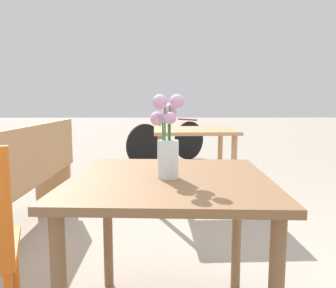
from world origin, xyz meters
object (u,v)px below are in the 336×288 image
object	(u,v)px
flower_vase	(167,143)
bicycle	(168,142)
table_front	(170,200)
bench_near	(23,180)
table_back	(194,143)

from	to	relation	value
flower_vase	bicycle	world-z (taller)	flower_vase
table_front	bicycle	distance (m)	4.07
table_front	bench_near	bearing A→B (deg)	138.11
bench_near	bicycle	xyz separation A→B (m)	(1.06, 3.16, -0.12)
flower_vase	bicycle	bearing A→B (deg)	89.04
table_front	bicycle	world-z (taller)	bicycle
table_back	bicycle	distance (m)	2.35
table_front	table_back	size ratio (longest dim) A/B	1.13
flower_vase	bench_near	world-z (taller)	flower_vase
bench_near	table_back	xyz separation A→B (m)	(1.27, 0.83, 0.15)
bicycle	flower_vase	bearing A→B (deg)	-90.96
table_front	table_back	distance (m)	1.76
table_front	bench_near	size ratio (longest dim) A/B	0.48
table_back	flower_vase	bearing A→B (deg)	-98.79
bench_near	bicycle	world-z (taller)	bench_near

